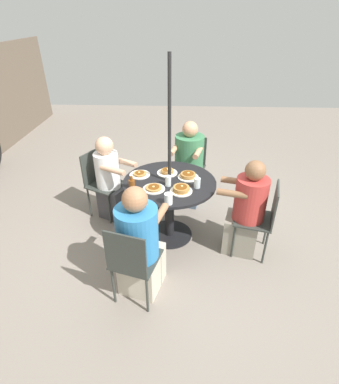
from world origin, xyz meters
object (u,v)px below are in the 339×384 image
(pancake_plate_b, at_px, (167,172))
(drinking_glass_b, at_px, (197,183))
(patio_table, at_px, (170,193))
(patio_chair_north, at_px, (132,260))
(diner_north, at_px, (139,246))
(pancake_plate_c, at_px, (181,189))
(pancake_plate_e, at_px, (154,188))
(pancake_plate_a, at_px, (140,174))
(patio_chair_east, at_px, (262,216))
(drinking_glass_a, at_px, (168,181))
(coffee_cup, at_px, (168,199))
(diner_east, at_px, (246,212))
(diner_west, at_px, (110,181))
(patio_chair_south, at_px, (191,163))
(diner_south, at_px, (188,167))
(patio_chair_west, at_px, (100,179))
(syrup_bottle, at_px, (132,184))
(pancake_plate_d, at_px, (188,176))

(pancake_plate_b, xyz_separation_m, drinking_glass_b, (-0.32, -0.34, 0.04))
(patio_table, xyz_separation_m, patio_chair_north, (-1.01, 0.29, -0.10))
(patio_chair_north, xyz_separation_m, diner_north, (0.16, -0.05, 0.02))
(pancake_plate_c, xyz_separation_m, pancake_plate_e, (0.03, 0.29, -0.01))
(patio_chair_north, bearing_deg, pancake_plate_a, 109.32)
(pancake_plate_a, bearing_deg, diner_north, -173.55)
(patio_chair_east, distance_m, drinking_glass_a, 1.08)
(patio_chair_east, distance_m, coffee_cup, 1.07)
(patio_table, relative_size, diner_east, 0.92)
(diner_west, bearing_deg, patio_chair_north, 46.13)
(diner_east, height_order, pancake_plate_c, diner_east)
(patio_table, bearing_deg, patio_chair_east, -104.85)
(patio_chair_south, bearing_deg, pancake_plate_c, 98.64)
(pancake_plate_e, relative_size, drinking_glass_a, 2.05)
(patio_chair_east, height_order, diner_west, diner_west)
(drinking_glass_a, bearing_deg, diner_east, -98.44)
(drinking_glass_b, bearing_deg, diner_south, 4.54)
(patio_chair_west, bearing_deg, drinking_glass_a, 85.13)
(patio_chair_east, bearing_deg, patio_chair_west, 84.11)
(patio_table, height_order, pancake_plate_a, pancake_plate_a)
(pancake_plate_c, bearing_deg, drinking_glass_a, 50.02)
(pancake_plate_b, xyz_separation_m, syrup_bottle, (-0.36, 0.36, 0.04))
(diner_south, bearing_deg, patio_chair_east, 140.19)
(syrup_bottle, bearing_deg, pancake_plate_c, -95.24)
(pancake_plate_d, height_order, drinking_glass_b, drinking_glass_b)
(patio_chair_west, relative_size, pancake_plate_c, 3.68)
(diner_south, xyz_separation_m, coffee_cup, (-1.31, 0.22, 0.29))
(patio_table, bearing_deg, diner_north, 163.88)
(diner_north, relative_size, coffee_cup, 10.32)
(patio_chair_east, distance_m, diner_west, 1.92)
(diner_south, height_order, syrup_bottle, diner_south)
(pancake_plate_c, relative_size, drinking_glass_b, 2.15)
(patio_chair_north, relative_size, pancake_plate_a, 3.68)
(diner_west, height_order, pancake_plate_a, diner_west)
(diner_south, distance_m, syrup_bottle, 1.23)
(patio_chair_south, distance_m, pancake_plate_d, 0.96)
(pancake_plate_b, bearing_deg, patio_chair_east, -113.86)
(pancake_plate_a, bearing_deg, diner_east, -106.59)
(diner_west, relative_size, pancake_plate_b, 4.67)
(patio_table, distance_m, pancake_plate_e, 0.30)
(diner_west, distance_m, pancake_plate_d, 1.07)
(diner_north, distance_m, diner_south, 1.76)
(patio_table, height_order, patio_chair_east, patio_chair_east)
(pancake_plate_a, height_order, drinking_glass_a, drinking_glass_a)
(diner_south, relative_size, diner_west, 1.05)
(patio_chair_east, height_order, pancake_plate_c, patio_chair_east)
(patio_chair_south, bearing_deg, patio_chair_west, 39.24)
(patio_chair_east, bearing_deg, drinking_glass_b, 93.29)
(patio_chair_south, xyz_separation_m, pancake_plate_b, (-0.82, 0.31, 0.28))
(coffee_cup, bearing_deg, pancake_plate_c, -27.17)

